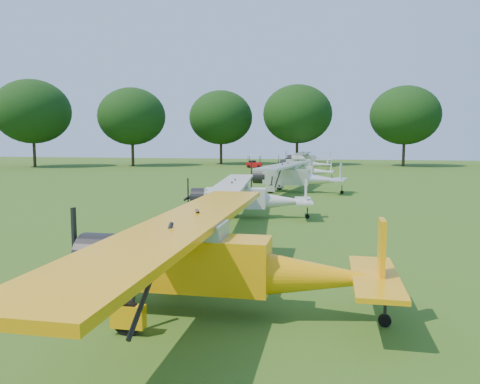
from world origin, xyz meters
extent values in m
plane|color=#2D5014|center=(0.00, 0.00, 0.00)|extent=(160.00, 160.00, 0.00)
cylinder|color=#321D13|center=(14.28, 56.21, 2.25)|extent=(0.44, 0.44, 4.51)
ellipsoid|color=black|center=(14.28, 56.21, 7.77)|extent=(10.52, 10.52, 8.94)
cylinder|color=#321D13|center=(-2.12, 56.74, 2.37)|extent=(0.44, 0.44, 4.74)
ellipsoid|color=black|center=(-2.12, 56.74, 8.16)|extent=(11.05, 11.05, 9.39)
cylinder|color=#321D13|center=(-14.75, 56.54, 2.24)|extent=(0.44, 0.44, 4.49)
ellipsoid|color=black|center=(-14.75, 56.54, 7.73)|extent=(10.47, 10.47, 8.90)
cylinder|color=#321D13|center=(-26.90, 48.50, 2.22)|extent=(0.44, 0.44, 4.44)
ellipsoid|color=black|center=(-26.90, 48.50, 7.65)|extent=(10.36, 10.36, 8.80)
cylinder|color=#321D13|center=(-40.16, 42.92, 2.39)|extent=(0.44, 0.44, 4.77)
ellipsoid|color=black|center=(-40.16, 42.92, 8.22)|extent=(11.14, 11.14, 9.47)
cube|color=#F6A60A|center=(1.22, -9.36, 1.20)|extent=(3.68, 1.15, 1.20)
cone|color=#F6A60A|center=(4.31, -9.31, 1.03)|extent=(3.22, 1.08, 1.03)
cube|color=#8CA5B2|center=(1.11, -9.37, 1.83)|extent=(1.85, 1.08, 0.63)
cylinder|color=black|center=(-0.95, -9.40, 1.20)|extent=(1.05, 1.21, 1.19)
cube|color=black|center=(-1.69, -9.41, 1.20)|extent=(0.07, 0.14, 2.40)
cube|color=#F6A60A|center=(1.11, -9.37, 2.12)|extent=(1.87, 12.15, 0.16)
cube|color=#F6A60A|center=(5.45, -9.29, 1.60)|extent=(0.13, 0.63, 1.49)
cube|color=#F6A60A|center=(5.34, -9.29, 1.09)|extent=(1.03, 3.22, 0.10)
cylinder|color=black|center=(0.33, -10.81, 0.34)|extent=(0.69, 0.19, 0.69)
cylinder|color=black|center=(0.28, -7.95, 0.34)|extent=(0.69, 0.19, 0.69)
cylinder|color=black|center=(5.57, -9.29, 0.14)|extent=(0.28, 0.10, 0.27)
cube|color=silver|center=(-0.67, 4.00, 1.02)|extent=(3.21, 1.30, 1.02)
cone|color=silver|center=(1.94, 4.32, 0.88)|extent=(2.82, 1.20, 0.88)
cube|color=#8CA5B2|center=(-0.77, 3.99, 1.56)|extent=(1.66, 1.08, 0.54)
cylinder|color=black|center=(-2.51, 3.77, 1.02)|extent=(0.99, 1.11, 1.01)
cube|color=black|center=(-3.14, 3.70, 1.02)|extent=(0.07, 0.12, 2.05)
cube|color=silver|center=(-0.77, 3.99, 1.80)|extent=(2.66, 10.43, 0.14)
cube|color=silver|center=(2.91, 4.44, 1.36)|extent=(0.16, 0.54, 1.27)
cube|color=silver|center=(2.81, 4.43, 0.93)|extent=(1.16, 2.81, 0.09)
cylinder|color=black|center=(-1.29, 2.70, 0.29)|extent=(0.60, 0.23, 0.58)
cylinder|color=black|center=(-1.59, 5.11, 0.29)|extent=(0.60, 0.23, 0.58)
cylinder|color=black|center=(3.01, 4.45, 0.12)|extent=(0.24, 0.11, 0.23)
cube|color=silver|center=(0.60, 16.62, 1.17)|extent=(3.67, 1.47, 1.17)
cone|color=silver|center=(3.59, 16.26, 1.00)|extent=(3.22, 1.37, 1.00)
cube|color=#8CA5B2|center=(0.49, 16.63, 1.79)|extent=(1.89, 1.23, 0.61)
cylinder|color=black|center=(-1.51, 16.87, 1.17)|extent=(1.13, 1.27, 1.16)
cube|color=black|center=(-2.23, 16.95, 1.17)|extent=(0.08, 0.14, 2.34)
cube|color=silver|center=(0.49, 16.63, 2.07)|extent=(3.00, 11.94, 0.16)
cube|color=silver|center=(4.70, 16.13, 1.56)|extent=(0.18, 0.62, 1.45)
cube|color=silver|center=(4.59, 16.14, 1.06)|extent=(1.31, 3.22, 0.10)
cylinder|color=black|center=(-0.46, 15.34, 0.33)|extent=(0.69, 0.26, 0.67)
cylinder|color=black|center=(-0.13, 18.11, 0.33)|extent=(0.69, 0.26, 0.67)
cylinder|color=black|center=(4.81, 16.11, 0.13)|extent=(0.28, 0.12, 0.27)
cube|color=silver|center=(0.57, 28.92, 0.92)|extent=(2.84, 1.01, 0.92)
cone|color=silver|center=(2.92, 28.76, 0.79)|extent=(2.49, 0.95, 0.79)
cube|color=#8CA5B2|center=(0.49, 28.92, 1.40)|extent=(1.45, 0.89, 0.48)
cylinder|color=black|center=(-1.08, 29.03, 0.92)|extent=(0.84, 0.96, 0.91)
cube|color=black|center=(-1.65, 29.07, 0.92)|extent=(0.06, 0.11, 1.83)
cube|color=silver|center=(0.49, 28.92, 1.61)|extent=(1.88, 9.31, 0.12)
cube|color=silver|center=(3.79, 28.70, 1.22)|extent=(0.12, 0.48, 1.13)
cube|color=silver|center=(3.71, 28.71, 0.83)|extent=(0.90, 2.49, 0.08)
cylinder|color=black|center=(-0.20, 27.88, 0.26)|extent=(0.53, 0.17, 0.52)
cylinder|color=black|center=(-0.05, 30.05, 0.26)|extent=(0.53, 0.17, 0.52)
cylinder|color=black|center=(3.88, 28.70, 0.10)|extent=(0.21, 0.08, 0.21)
cube|color=silver|center=(-0.52, 40.66, 1.04)|extent=(3.25, 1.29, 1.04)
cone|color=silver|center=(2.14, 40.96, 0.89)|extent=(2.85, 1.19, 0.89)
cube|color=#8CA5B2|center=(-0.62, 40.65, 1.58)|extent=(1.68, 1.08, 0.54)
cylinder|color=black|center=(-2.39, 40.45, 1.04)|extent=(1.00, 1.12, 1.03)
cube|color=black|center=(-3.03, 40.38, 1.04)|extent=(0.07, 0.12, 2.08)
cube|color=silver|center=(-0.62, 40.65, 1.83)|extent=(2.60, 10.59, 0.14)
cube|color=silver|center=(3.12, 41.07, 1.39)|extent=(0.16, 0.55, 1.29)
cube|color=silver|center=(3.02, 41.06, 0.94)|extent=(1.15, 2.85, 0.09)
cylinder|color=black|center=(-1.17, 39.34, 0.30)|extent=(0.61, 0.22, 0.59)
cylinder|color=black|center=(-1.44, 41.80, 0.30)|extent=(0.61, 0.22, 0.59)
cylinder|color=black|center=(3.22, 41.08, 0.12)|extent=(0.24, 0.11, 0.24)
cube|color=silver|center=(-0.75, 53.36, 1.14)|extent=(3.50, 1.12, 1.14)
cone|color=silver|center=(2.19, 53.29, 0.98)|extent=(3.07, 1.05, 0.98)
cube|color=#8CA5B2|center=(-0.86, 53.36, 1.74)|extent=(1.76, 1.04, 0.60)
cylinder|color=black|center=(-2.82, 53.41, 1.14)|extent=(1.01, 1.15, 1.13)
cube|color=black|center=(-3.52, 53.43, 1.14)|extent=(0.07, 0.13, 2.28)
cube|color=silver|center=(-0.86, 53.36, 2.01)|extent=(1.86, 11.56, 0.15)
cube|color=silver|center=(3.27, 53.26, 1.52)|extent=(0.12, 0.60, 1.41)
cube|color=silver|center=(3.16, 53.27, 1.03)|extent=(1.00, 3.07, 0.10)
cylinder|color=black|center=(-1.65, 52.02, 0.33)|extent=(0.66, 0.19, 0.65)
cylinder|color=black|center=(-1.59, 54.74, 0.33)|extent=(0.66, 0.19, 0.65)
cylinder|color=black|center=(3.38, 53.26, 0.13)|extent=(0.26, 0.09, 0.26)
cube|color=red|center=(-7.51, 47.72, 0.44)|extent=(2.18, 1.21, 0.69)
cube|color=black|center=(-7.80, 47.73, 0.83)|extent=(0.90, 1.09, 0.44)
cube|color=silver|center=(-7.51, 47.72, 1.79)|extent=(2.08, 1.31, 0.08)
cylinder|color=black|center=(-8.25, 47.13, 0.22)|extent=(0.43, 0.14, 0.43)
cylinder|color=black|center=(-8.23, 48.34, 0.22)|extent=(0.43, 0.14, 0.43)
cylinder|color=black|center=(-6.78, 47.10, 0.22)|extent=(0.43, 0.14, 0.43)
cylinder|color=black|center=(-6.76, 48.32, 0.22)|extent=(0.43, 0.14, 0.43)
camera|label=1|loc=(4.52, -19.44, 4.01)|focal=35.00mm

